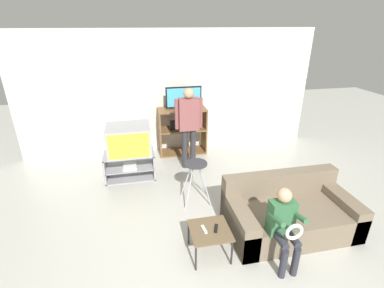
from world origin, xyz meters
TOP-DOWN VIEW (x-y plane):
  - wall_back at (0.00, 4.18)m, footprint 6.40×0.06m
  - tv_stand at (-0.97, 3.01)m, footprint 0.91×0.51m
  - television_main at (-0.94, 3.03)m, footprint 0.78×0.62m
  - media_shelf at (0.18, 3.88)m, footprint 1.03×0.46m
  - television_flat at (0.22, 3.85)m, footprint 0.75×0.20m
  - folding_stool at (0.07, 2.00)m, footprint 0.45×0.40m
  - snack_table at (-0.00, 0.85)m, footprint 0.49×0.49m
  - remote_control_black at (0.08, 0.85)m, footprint 0.09×0.15m
  - remote_control_white at (-0.07, 0.86)m, footprint 0.05×0.15m
  - couch at (1.21, 1.10)m, footprint 1.73×0.94m
  - person_standing_adult at (0.20, 3.18)m, footprint 0.53×0.20m
  - person_seated_child at (0.80, 0.57)m, footprint 0.33×0.43m

SIDE VIEW (x-z plane):
  - tv_stand at x=-0.97m, z-range 0.00..0.49m
  - couch at x=1.21m, z-range -0.11..0.62m
  - snack_table at x=0.00m, z-range 0.15..0.53m
  - remote_control_black at x=0.08m, z-range 0.38..0.40m
  - remote_control_white at x=-0.07m, z-range 0.38..0.40m
  - media_shelf at x=0.18m, z-range 0.01..1.03m
  - folding_stool at x=0.07m, z-range 0.21..0.92m
  - person_seated_child at x=0.80m, z-range 0.08..1.07m
  - television_main at x=-0.94m, z-range 0.49..1.02m
  - person_standing_adult at x=0.20m, z-range 0.17..1.78m
  - television_flat at x=0.22m, z-range 1.01..1.48m
  - wall_back at x=0.00m, z-range 0.00..2.60m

